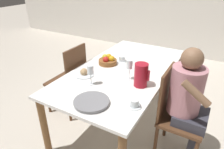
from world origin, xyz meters
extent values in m
plane|color=beige|center=(0.00, 0.00, 0.00)|extent=(20.00, 20.00, 0.00)
cube|color=white|center=(0.00, 0.00, 0.72)|extent=(0.99, 1.92, 0.03)
cylinder|color=brown|center=(-0.44, -0.90, 0.35)|extent=(0.07, 0.07, 0.70)
cylinder|color=brown|center=(-0.44, 0.90, 0.35)|extent=(0.07, 0.07, 0.70)
cylinder|color=brown|center=(0.44, 0.90, 0.35)|extent=(0.07, 0.07, 0.70)
cylinder|color=#51331E|center=(0.94, -0.04, 0.21)|extent=(0.04, 0.04, 0.42)
cylinder|color=#51331E|center=(0.57, -0.04, 0.21)|extent=(0.04, 0.04, 0.42)
cylinder|color=#51331E|center=(0.57, -0.41, 0.21)|extent=(0.04, 0.04, 0.42)
cube|color=#51331E|center=(0.76, -0.22, 0.44)|extent=(0.42, 0.42, 0.03)
cube|color=#51331E|center=(0.56, -0.22, 0.70)|extent=(0.03, 0.39, 0.50)
cylinder|color=#51331E|center=(-0.94, -0.38, 0.21)|extent=(0.04, 0.04, 0.42)
cylinder|color=#51331E|center=(-0.94, -0.01, 0.21)|extent=(0.04, 0.04, 0.42)
cylinder|color=#51331E|center=(-0.57, -0.38, 0.21)|extent=(0.04, 0.04, 0.42)
cylinder|color=#51331E|center=(-0.57, -0.01, 0.21)|extent=(0.04, 0.04, 0.42)
cube|color=#51331E|center=(-0.76, -0.19, 0.44)|extent=(0.42, 0.42, 0.03)
cube|color=#51331E|center=(-0.56, -0.19, 0.70)|extent=(0.03, 0.39, 0.50)
cylinder|color=#33333D|center=(0.90, -0.13, 0.23)|extent=(0.09, 0.09, 0.45)
cylinder|color=#33333D|center=(0.90, -0.29, 0.23)|extent=(0.09, 0.09, 0.45)
cube|color=#33333D|center=(0.83, -0.21, 0.50)|extent=(0.30, 0.34, 0.11)
cylinder|color=#B77A84|center=(0.74, -0.21, 0.77)|extent=(0.30, 0.30, 0.46)
sphere|color=brown|center=(0.74, -0.21, 1.09)|extent=(0.19, 0.19, 0.19)
cylinder|color=brown|center=(0.84, -0.42, 0.89)|extent=(0.25, 0.06, 0.20)
cylinder|color=#A31423|center=(0.31, -0.27, 0.85)|extent=(0.13, 0.13, 0.24)
cube|color=#A31423|center=(0.39, -0.27, 0.86)|extent=(0.02, 0.02, 0.11)
cone|color=#A31423|center=(0.26, -0.27, 0.94)|extent=(0.04, 0.04, 0.04)
cylinder|color=white|center=(0.16, -0.20, 0.74)|extent=(0.06, 0.06, 0.00)
cylinder|color=white|center=(0.16, -0.20, 0.80)|extent=(0.01, 0.01, 0.12)
cylinder|color=white|center=(0.16, -0.20, 0.90)|extent=(0.06, 0.06, 0.09)
cylinder|color=white|center=(-0.13, -0.49, 0.74)|extent=(0.06, 0.06, 0.00)
cylinder|color=white|center=(-0.13, -0.49, 0.80)|extent=(0.01, 0.01, 0.12)
cylinder|color=white|center=(-0.13, -0.49, 0.90)|extent=(0.06, 0.06, 0.09)
cylinder|color=red|center=(-0.13, -0.49, 0.88)|extent=(0.05, 0.05, 0.05)
cylinder|color=silver|center=(0.40, -0.62, 0.74)|extent=(0.12, 0.12, 0.01)
cylinder|color=silver|center=(0.40, -0.62, 0.77)|extent=(0.07, 0.07, 0.06)
cube|color=silver|center=(0.45, -0.62, 0.77)|extent=(0.01, 0.01, 0.03)
cylinder|color=silver|center=(-0.12, 0.17, 0.74)|extent=(0.12, 0.12, 0.01)
cylinder|color=silver|center=(-0.12, 0.17, 0.77)|extent=(0.07, 0.07, 0.06)
cube|color=silver|center=(-0.08, 0.17, 0.77)|extent=(0.01, 0.01, 0.03)
cylinder|color=gray|center=(0.07, -0.76, 0.74)|extent=(0.30, 0.30, 0.02)
cylinder|color=gray|center=(0.07, -0.76, 0.76)|extent=(0.31, 0.31, 0.01)
cylinder|color=silver|center=(-0.31, -0.37, 0.74)|extent=(0.22, 0.22, 0.01)
sphere|color=tan|center=(-0.31, -0.37, 0.77)|extent=(0.08, 0.08, 0.08)
cylinder|color=brown|center=(-0.23, 0.02, 0.76)|extent=(0.22, 0.22, 0.06)
sphere|color=gold|center=(-0.18, 0.03, 0.81)|extent=(0.07, 0.07, 0.07)
sphere|color=gold|center=(-0.25, 0.07, 0.81)|extent=(0.07, 0.07, 0.07)
sphere|color=gold|center=(-0.28, 0.03, 0.81)|extent=(0.07, 0.07, 0.07)
sphere|color=red|center=(-0.23, -0.03, 0.81)|extent=(0.07, 0.07, 0.07)
camera|label=1|loc=(0.91, -1.90, 1.74)|focal=32.00mm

